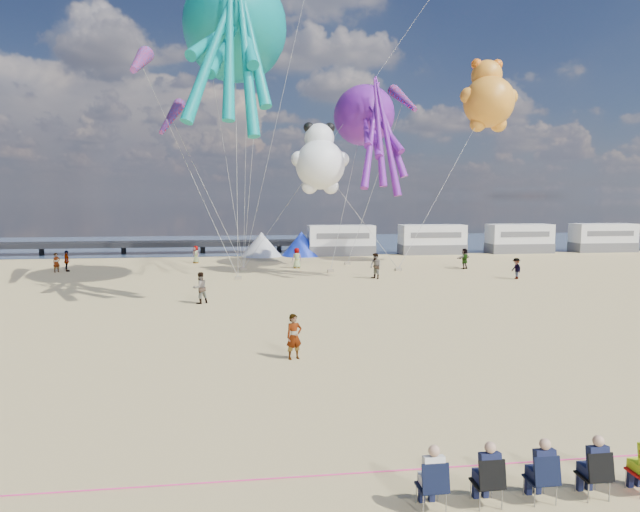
{
  "coord_description": "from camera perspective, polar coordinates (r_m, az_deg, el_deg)",
  "views": [
    {
      "loc": [
        -3.59,
        -16.44,
        5.92
      ],
      "look_at": [
        -0.63,
        6.0,
        3.54
      ],
      "focal_mm": 32.0,
      "sensor_mm": 36.0,
      "label": 1
    }
  ],
  "objects": [
    {
      "name": "ground",
      "position": [
        17.83,
        4.66,
        -13.41
      ],
      "size": [
        120.0,
        120.0,
        0.0
      ],
      "primitive_type": "plane",
      "color": "#DBC17E",
      "rests_on": "ground"
    },
    {
      "name": "water",
      "position": [
        71.77,
        -4.63,
        1.26
      ],
      "size": [
        120.0,
        120.0,
        0.0
      ],
      "primitive_type": "plane",
      "color": "#3B5171",
      "rests_on": "ground"
    },
    {
      "name": "motorhome_0",
      "position": [
        57.42,
        2.12,
        1.58
      ],
      "size": [
        6.6,
        2.5,
        3.0
      ],
      "primitive_type": "cube",
      "color": "silver",
      "rests_on": "ground"
    },
    {
      "name": "motorhome_1",
      "position": [
        59.74,
        11.14,
        1.64
      ],
      "size": [
        6.6,
        2.5,
        3.0
      ],
      "primitive_type": "cube",
      "color": "silver",
      "rests_on": "ground"
    },
    {
      "name": "motorhome_2",
      "position": [
        63.42,
        19.31,
        1.67
      ],
      "size": [
        6.6,
        2.5,
        3.0
      ],
      "primitive_type": "cube",
      "color": "silver",
      "rests_on": "ground"
    },
    {
      "name": "motorhome_3",
      "position": [
        68.23,
        26.45,
        1.66
      ],
      "size": [
        6.6,
        2.5,
        3.0
      ],
      "primitive_type": "cube",
      "color": "silver",
      "rests_on": "ground"
    },
    {
      "name": "tent_white",
      "position": [
        56.66,
        -5.89,
        1.19
      ],
      "size": [
        4.0,
        4.0,
        2.4
      ],
      "primitive_type": "cone",
      "color": "white",
      "rests_on": "ground"
    },
    {
      "name": "tent_blue",
      "position": [
        56.91,
        -1.86,
        1.24
      ],
      "size": [
        4.0,
        4.0,
        2.4
      ],
      "primitive_type": "cone",
      "color": "#1933CC",
      "rests_on": "ground"
    },
    {
      "name": "spectator_row",
      "position": [
        12.57,
        21.2,
        -19.21
      ],
      "size": [
        6.1,
        0.9,
        1.3
      ],
      "primitive_type": null,
      "color": "black",
      "rests_on": "ground"
    },
    {
      "name": "rope_line",
      "position": [
        13.36,
        9.48,
        -20.29
      ],
      "size": [
        34.0,
        0.03,
        0.03
      ],
      "primitive_type": "cylinder",
      "rotation": [
        0.0,
        1.57,
        0.0
      ],
      "color": "#F2338C",
      "rests_on": "ground"
    },
    {
      "name": "standing_person",
      "position": [
        20.96,
        -2.61,
        -8.05
      ],
      "size": [
        0.71,
        0.59,
        1.67
      ],
      "primitive_type": "imported",
      "rotation": [
        0.0,
        0.0,
        0.35
      ],
      "color": "tan",
      "rests_on": "ground"
    },
    {
      "name": "beachgoer_0",
      "position": [
        51.72,
        -12.3,
        0.16
      ],
      "size": [
        0.67,
        0.66,
        1.56
      ],
      "primitive_type": "imported",
      "rotation": [
        0.0,
        0.0,
        5.52
      ],
      "color": "#7F6659",
      "rests_on": "ground"
    },
    {
      "name": "beachgoer_1",
      "position": [
        41.05,
        5.58,
        -1.01
      ],
      "size": [
        0.94,
        1.08,
        1.87
      ],
      "primitive_type": "imported",
      "rotation": [
        0.0,
        0.0,
        5.19
      ],
      "color": "#7F6659",
      "rests_on": "ground"
    },
    {
      "name": "beachgoer_2",
      "position": [
        43.26,
        19.03,
        -1.18
      ],
      "size": [
        0.65,
        0.79,
        1.52
      ],
      "primitive_type": "imported",
      "rotation": [
        0.0,
        0.0,
        4.82
      ],
      "color": "#7F6659",
      "rests_on": "ground"
    },
    {
      "name": "beachgoer_3",
      "position": [
        49.11,
        -24.0,
        -0.47
      ],
      "size": [
        0.91,
        1.21,
        1.67
      ],
      "primitive_type": "imported",
      "rotation": [
        0.0,
        0.0,
        1.88
      ],
      "color": "#7F6659",
      "rests_on": "ground"
    },
    {
      "name": "beachgoer_4",
      "position": [
        48.0,
        14.25,
        -0.25
      ],
      "size": [
        1.05,
        0.9,
        1.69
      ],
      "primitive_type": "imported",
      "rotation": [
        0.0,
        0.0,
        3.75
      ],
      "color": "#7F6659",
      "rests_on": "ground"
    },
    {
      "name": "beachgoer_5",
      "position": [
        49.03,
        -24.85,
        -0.6
      ],
      "size": [
        1.35,
        1.26,
        1.51
      ],
      "primitive_type": "imported",
      "rotation": [
        0.0,
        0.0,
        0.73
      ],
      "color": "#7F6659",
      "rests_on": "ground"
    },
    {
      "name": "beachgoer_6",
      "position": [
        46.99,
        -2.34,
        -0.2
      ],
      "size": [
        0.7,
        0.55,
        1.69
      ],
      "primitive_type": "imported",
      "rotation": [
        0.0,
        0.0,
        3.4
      ],
      "color": "#7F6659",
      "rests_on": "ground"
    },
    {
      "name": "beachgoer_7",
      "position": [
        32.24,
        -11.91,
        -3.13
      ],
      "size": [
        1.02,
        0.93,
        1.75
      ],
      "primitive_type": "imported",
      "rotation": [
        0.0,
        0.0,
        3.72
      ],
      "color": "#7F6659",
      "rests_on": "ground"
    },
    {
      "name": "sandbag_a",
      "position": [
        41.16,
        -8.19,
        -2.18
      ],
      "size": [
        0.5,
        0.35,
        0.22
      ],
      "primitive_type": "cube",
      "color": "gray",
      "rests_on": "ground"
    },
    {
      "name": "sandbag_b",
      "position": [
        44.52,
        1.07,
        -1.5
      ],
      "size": [
        0.5,
        0.35,
        0.22
      ],
      "primitive_type": "cube",
      "color": "gray",
      "rests_on": "ground"
    },
    {
      "name": "sandbag_c",
      "position": [
        45.8,
        7.83,
        -1.34
      ],
      "size": [
        0.5,
        0.35,
        0.22
      ],
      "primitive_type": "cube",
      "color": "gray",
      "rests_on": "ground"
    },
    {
      "name": "sandbag_d",
      "position": [
        49.51,
        2.77,
        -0.75
      ],
      "size": [
        0.5,
        0.35,
        0.22
      ],
      "primitive_type": "cube",
      "color": "gray",
      "rests_on": "ground"
    },
    {
      "name": "sandbag_e",
      "position": [
        46.33,
        -7.66,
        -1.26
      ],
      "size": [
        0.5,
        0.35,
        0.22
      ],
      "primitive_type": "cube",
      "color": "gray",
      "rests_on": "ground"
    },
    {
      "name": "kite_octopus_teal",
      "position": [
        38.72,
        -8.49,
        21.58
      ],
      "size": [
        6.18,
        11.94,
        13.09
      ],
      "primitive_type": null,
      "rotation": [
        0.0,
        0.0,
        -0.11
      ],
      "color": "#078988"
    },
    {
      "name": "kite_octopus_purple",
      "position": [
        46.84,
        4.39,
        13.83
      ],
      "size": [
        6.34,
        10.51,
        11.21
      ],
      "primitive_type": null,
      "rotation": [
        0.0,
        0.0,
        0.23
      ],
      "color": "#711B9B"
    },
    {
      "name": "kite_panda",
      "position": [
        42.4,
        0.02,
        9.12
      ],
      "size": [
        4.46,
        4.21,
        6.25
      ],
      "primitive_type": null,
      "rotation": [
        0.0,
        0.0,
        -0.01
      ],
      "color": "white"
    },
    {
      "name": "kite_teddy_orange",
      "position": [
        50.88,
        16.53,
        14.56
      ],
      "size": [
        6.61,
        6.47,
        7.18
      ],
      "primitive_type": null,
      "rotation": [
        0.0,
        0.0,
        0.43
      ],
      "color": "#FF9C2A"
    },
    {
      "name": "windsock_left",
      "position": [
        39.22,
        -17.55,
        18.05
      ],
      "size": [
        1.49,
        7.26,
        7.21
      ],
      "primitive_type": null,
      "rotation": [
        0.0,
        0.0,
        0.05
      ],
      "color": "red"
    },
    {
      "name": "windsock_mid",
      "position": [
        47.93,
        8.38,
        15.22
      ],
      "size": [
        1.49,
        5.52,
        5.45
      ],
      "primitive_type": null,
      "rotation": [
        0.0,
        0.0,
        0.09
      ],
      "color": "red"
    },
    {
      "name": "windsock_right",
      "position": [
        43.13,
        -14.68,
        13.26
      ],
      "size": [
        1.72,
        5.72,
        5.65
      ],
      "primitive_type": null,
      "rotation": [
        0.0,
        0.0,
        -0.15
      ],
      "color": "red"
    }
  ]
}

